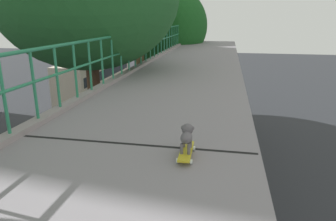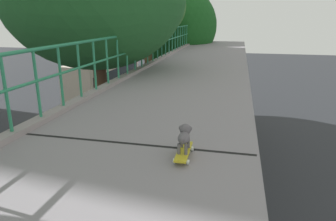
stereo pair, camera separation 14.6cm
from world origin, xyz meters
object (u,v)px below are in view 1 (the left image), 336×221
at_px(car_grey_fifth, 64,157).
at_px(city_bus, 96,77).
at_px(toy_skateboard, 186,152).
at_px(small_dog, 187,135).

relative_size(car_grey_fifth, city_bus, 0.41).
bearing_deg(city_bus, toy_skateboard, -63.42).
height_order(car_grey_fifth, small_dog, small_dog).
distance_m(car_grey_fifth, toy_skateboard, 11.48).
bearing_deg(city_bus, small_dog, -63.38).
distance_m(city_bus, small_dog, 22.78).
bearing_deg(small_dog, car_grey_fifth, 128.59).
height_order(city_bus, small_dog, small_dog).
bearing_deg(toy_skateboard, city_bus, 116.58).
distance_m(car_grey_fifth, small_dog, 11.54).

